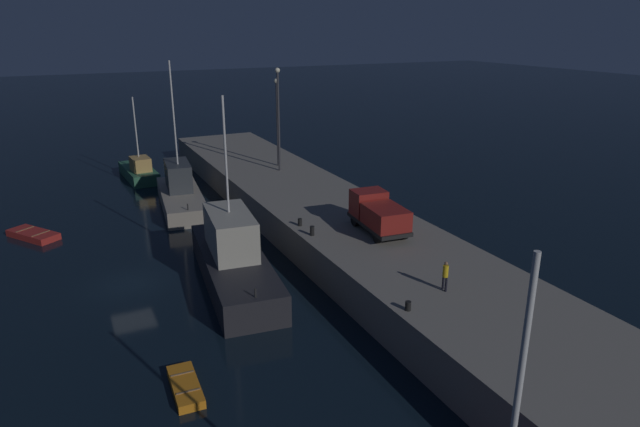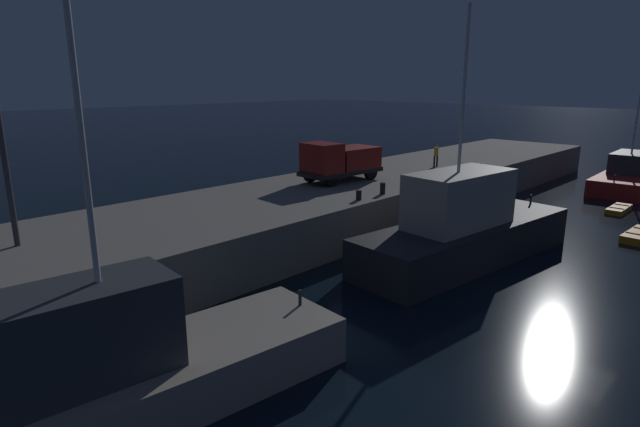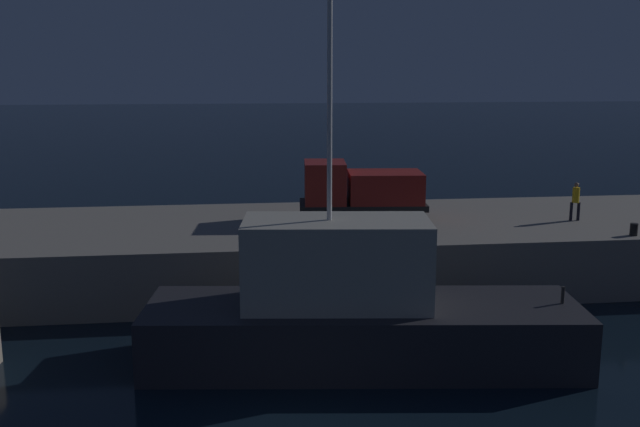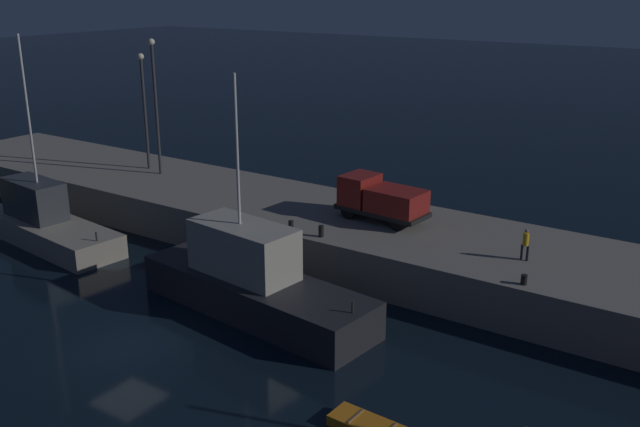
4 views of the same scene
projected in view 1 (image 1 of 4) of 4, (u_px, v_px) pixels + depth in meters
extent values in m
plane|color=black|center=(130.00, 285.00, 33.68)|extent=(320.00, 320.00, 0.00)
cube|color=gray|center=(342.00, 230.00, 39.30)|extent=(64.42, 8.75, 2.33)
cube|color=#2D6647|center=(139.00, 173.00, 56.48)|extent=(7.68, 3.00, 1.13)
cube|color=tan|center=(140.00, 164.00, 55.00)|extent=(2.46, 1.84, 1.33)
cylinder|color=silver|center=(135.00, 127.00, 54.28)|extent=(0.14, 0.14, 5.80)
cylinder|color=#262626|center=(131.00, 158.00, 59.07)|extent=(0.10, 0.10, 0.50)
cube|color=#232328|center=(235.00, 269.00, 33.64)|extent=(12.66, 4.88, 1.78)
cube|color=#ADA899|center=(230.00, 232.00, 33.65)|extent=(5.45, 3.02, 2.45)
cylinder|color=silver|center=(226.00, 156.00, 32.32)|extent=(0.14, 0.14, 6.89)
cylinder|color=#262626|center=(255.00, 293.00, 28.20)|extent=(0.10, 0.10, 0.50)
cube|color=gray|center=(181.00, 200.00, 47.54)|extent=(11.40, 4.45, 1.38)
cube|color=#33383D|center=(178.00, 175.00, 48.07)|extent=(4.52, 2.43, 2.28)
cylinder|color=silver|center=(173.00, 114.00, 45.83)|extent=(0.14, 0.14, 8.48)
cylinder|color=#262626|center=(188.00, 207.00, 42.68)|extent=(0.10, 0.10, 0.50)
cube|color=#B22823|center=(33.00, 235.00, 40.97)|extent=(4.30, 3.67, 0.48)
cube|color=olive|center=(41.00, 233.00, 40.47)|extent=(0.90, 1.24, 0.04)
cube|color=olive|center=(25.00, 229.00, 41.30)|extent=(0.90, 1.24, 0.04)
cube|color=orange|center=(185.00, 387.00, 23.90)|extent=(3.14, 1.24, 0.40)
cube|color=olive|center=(182.00, 374.00, 24.42)|extent=(0.12, 1.00, 0.04)
cube|color=olive|center=(188.00, 391.00, 23.24)|extent=(0.12, 1.00, 0.04)
cylinder|color=#38383D|center=(278.00, 125.00, 51.01)|extent=(0.20, 0.20, 7.55)
sphere|color=#F9EFCC|center=(276.00, 81.00, 49.73)|extent=(0.44, 0.44, 0.44)
cylinder|color=#38383D|center=(279.00, 123.00, 49.13)|extent=(0.20, 0.20, 8.62)
sphere|color=#F9EFCC|center=(277.00, 70.00, 47.67)|extent=(0.44, 0.44, 0.44)
cylinder|color=black|center=(355.00, 219.00, 36.57)|extent=(0.92, 0.36, 0.90)
cylinder|color=black|center=(380.00, 216.00, 37.17)|extent=(0.92, 0.36, 0.90)
cylinder|color=black|center=(377.00, 236.00, 33.69)|extent=(0.92, 0.36, 0.90)
cylinder|color=black|center=(403.00, 232.00, 34.29)|extent=(0.92, 0.36, 0.90)
cube|color=black|center=(379.00, 224.00, 35.39)|extent=(5.24, 2.56, 0.25)
cube|color=maroon|center=(369.00, 203.00, 36.43)|extent=(1.80, 2.26, 1.65)
cube|color=maroon|center=(386.00, 217.00, 34.34)|extent=(3.12, 2.37, 1.22)
cylinder|color=black|center=(446.00, 285.00, 27.59)|extent=(0.12, 0.12, 0.74)
cylinder|color=black|center=(443.00, 282.00, 27.85)|extent=(0.12, 0.12, 0.74)
cylinder|color=yellow|center=(446.00, 271.00, 27.50)|extent=(0.32, 0.32, 0.61)
sphere|color=#8C664C|center=(446.00, 263.00, 27.37)|extent=(0.18, 0.18, 0.18)
cylinder|color=black|center=(312.00, 231.00, 34.93)|extent=(0.28, 0.28, 0.61)
cylinder|color=black|center=(408.00, 306.00, 25.82)|extent=(0.28, 0.28, 0.45)
cylinder|color=black|center=(300.00, 222.00, 36.62)|extent=(0.28, 0.28, 0.49)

